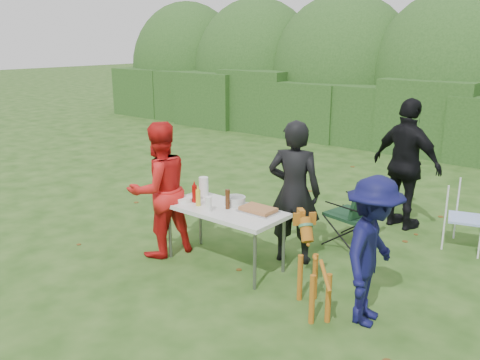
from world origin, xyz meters
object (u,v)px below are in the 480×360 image
Objects in this scene: folding_table at (225,212)px; camping_chair at (351,210)px; dog at (314,271)px; beer_bottle at (228,199)px; person_red_jacket at (159,190)px; person_cook at (294,192)px; lawn_chair at (469,216)px; child at (372,251)px; ketchup_bottle at (195,194)px; mustard_bottle at (198,198)px; paper_towel_roll at (204,187)px; person_black_puffy at (406,165)px.

folding_table is 1.78m from camping_chair.
dog is 3.92× the size of beer_bottle.
camping_chair is at bearing 148.94° from person_red_jacket.
camping_chair is (-0.51, 1.78, 0.06)m from dog.
person_cook is 2.43m from lawn_chair.
person_red_jacket is at bearing 25.06° from lawn_chair.
camping_chair is at bearing 24.09° from child.
folding_table is 6.82× the size of ketchup_bottle.
dog is at bearing -4.11° from mustard_bottle.
paper_towel_roll is at bearing 162.85° from beer_bottle.
lawn_chair is at bearing 48.25° from folding_table.
child reaches higher than lawn_chair.
person_cook reaches higher than paper_towel_roll.
camping_chair is at bearing 49.58° from ketchup_bottle.
person_cook reaches higher than folding_table.
beer_bottle is at bearing 120.31° from person_red_jacket.
folding_table is 0.92m from person_red_jacket.
person_black_puffy is at bearing 6.97° from child.
ketchup_bottle is (-1.35, -1.58, 0.34)m from camping_chair.
mustard_bottle is at bearing -57.36° from paper_towel_roll.
beer_bottle is at bearing -17.15° from paper_towel_roll.
beer_bottle is at bearing 81.50° from person_black_puffy.
lawn_chair is at bearing -132.84° from camping_chair.
person_black_puffy is at bearing 55.78° from paper_towel_roll.
child is at bearing -0.43° from ketchup_bottle.
child is 1.59× the size of dog.
child is 0.63m from dog.
person_red_jacket is 6.67× the size of paper_towel_roll.
camping_chair reaches higher than paper_towel_roll.
paper_towel_roll is (-1.42, -1.34, 0.36)m from camping_chair.
ketchup_bottle reaches higher than lawn_chair.
beer_bottle reaches higher than folding_table.
mustard_bottle is 0.37m from paper_towel_roll.
ketchup_bottle is (-1.61, -2.72, -0.10)m from person_black_puffy.
folding_table is 1.59× the size of dog.
dog is 0.93× the size of camping_chair.
person_black_puffy is 1.28× the size of child.
person_cook is 1.02m from camping_chair.
lawn_chair is (3.03, 2.69, -0.41)m from person_red_jacket.
person_red_jacket reaches higher than child.
camping_chair is 3.89× the size of paper_towel_roll.
person_red_jacket is 3.56m from person_black_puffy.
child is (0.77, -2.74, -0.21)m from person_black_puffy.
camping_chair is 5.06× the size of mustard_bottle.
person_black_puffy is 2.88m from beer_bottle.
beer_bottle reaches higher than lawn_chair.
person_black_puffy is 1.25m from camping_chair.
camping_chair reaches higher than mustard_bottle.
beer_bottle is at bearing 32.04° from dog.
ketchup_bottle is (-1.01, -0.71, -0.05)m from person_cook.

